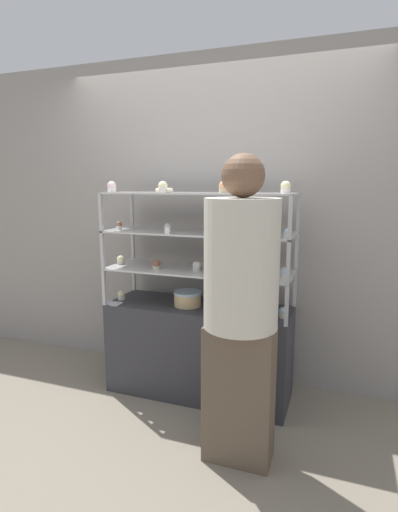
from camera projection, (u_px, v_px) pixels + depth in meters
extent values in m
plane|color=gray|center=(199.00, 391.00, 3.12)|extent=(20.00, 20.00, 0.00)
cube|color=gray|center=(215.00, 221.00, 3.24)|extent=(8.00, 0.05, 2.60)
cube|color=#333338|center=(199.00, 349.00, 3.06)|extent=(1.37, 0.48, 0.70)
cube|color=#B7B7BC|center=(134.00, 274.00, 3.40)|extent=(0.02, 0.02, 0.28)
cube|color=#B7B7BC|center=(295.00, 288.00, 2.95)|extent=(0.02, 0.02, 0.28)
cube|color=#B7B7BC|center=(104.00, 287.00, 2.98)|extent=(0.02, 0.02, 0.28)
cube|color=#B7B7BC|center=(287.00, 305.00, 2.53)|extent=(0.02, 0.02, 0.28)
cube|color=silver|center=(199.00, 270.00, 2.94)|extent=(1.37, 0.48, 0.01)
cube|color=#B7B7BC|center=(133.00, 242.00, 3.35)|extent=(0.02, 0.02, 0.28)
cube|color=#B7B7BC|center=(297.00, 251.00, 2.90)|extent=(0.02, 0.02, 0.28)
cube|color=#B7B7BC|center=(102.00, 250.00, 2.93)|extent=(0.02, 0.02, 0.28)
cube|color=#B7B7BC|center=(288.00, 262.00, 2.48)|extent=(0.02, 0.02, 0.28)
cube|color=silver|center=(199.00, 232.00, 2.89)|extent=(1.37, 0.48, 0.01)
cube|color=#B7B7BC|center=(132.00, 208.00, 3.30)|extent=(0.02, 0.02, 0.28)
cube|color=#B7B7BC|center=(298.00, 212.00, 2.85)|extent=(0.02, 0.02, 0.28)
cube|color=#B7B7BC|center=(101.00, 212.00, 2.88)|extent=(0.02, 0.02, 0.28)
cube|color=#B7B7BC|center=(290.00, 217.00, 2.43)|extent=(0.02, 0.02, 0.28)
cube|color=silver|center=(199.00, 193.00, 2.84)|extent=(1.37, 0.48, 0.01)
cylinder|color=#DBBC84|center=(188.00, 300.00, 2.98)|extent=(0.20, 0.20, 0.09)
cylinder|color=silver|center=(187.00, 292.00, 2.97)|extent=(0.21, 0.21, 0.02)
cube|color=beige|center=(234.00, 268.00, 2.83)|extent=(0.19, 0.18, 0.06)
cube|color=#E5996B|center=(234.00, 263.00, 2.83)|extent=(0.20, 0.18, 0.01)
cylinder|color=white|center=(122.00, 298.00, 3.14)|extent=(0.06, 0.06, 0.03)
sphere|color=#F4EAB2|center=(121.00, 294.00, 3.14)|extent=(0.06, 0.06, 0.06)
cylinder|color=#CCB28C|center=(222.00, 312.00, 2.80)|extent=(0.06, 0.06, 0.03)
sphere|color=silver|center=(222.00, 308.00, 2.80)|extent=(0.06, 0.06, 0.06)
cylinder|color=beige|center=(283.00, 316.00, 2.72)|extent=(0.06, 0.06, 0.03)
sphere|color=silver|center=(283.00, 311.00, 2.71)|extent=(0.06, 0.06, 0.06)
cube|color=white|center=(256.00, 319.00, 2.63)|extent=(0.04, 0.00, 0.04)
cylinder|color=beige|center=(121.00, 263.00, 3.12)|extent=(0.06, 0.06, 0.02)
sphere|color=#F4EAB2|center=(121.00, 259.00, 3.11)|extent=(0.06, 0.06, 0.06)
cylinder|color=beige|center=(156.00, 267.00, 2.95)|extent=(0.06, 0.06, 0.02)
sphere|color=#8C5B42|center=(156.00, 264.00, 2.95)|extent=(0.06, 0.06, 0.06)
cylinder|color=white|center=(196.00, 269.00, 2.90)|extent=(0.06, 0.06, 0.02)
sphere|color=white|center=(196.00, 265.00, 2.89)|extent=(0.06, 0.06, 0.06)
cylinder|color=white|center=(284.00, 276.00, 2.69)|extent=(0.06, 0.06, 0.02)
sphere|color=silver|center=(284.00, 272.00, 2.68)|extent=(0.06, 0.06, 0.06)
cube|color=white|center=(247.00, 277.00, 2.60)|extent=(0.04, 0.00, 0.04)
cylinder|color=white|center=(119.00, 228.00, 3.03)|extent=(0.04, 0.04, 0.02)
sphere|color=#8C5B42|center=(119.00, 224.00, 3.03)|extent=(0.05, 0.05, 0.05)
cylinder|color=white|center=(168.00, 230.00, 2.89)|extent=(0.04, 0.04, 0.02)
sphere|color=white|center=(168.00, 226.00, 2.88)|extent=(0.05, 0.05, 0.05)
cylinder|color=#CCB28C|center=(225.00, 231.00, 2.78)|extent=(0.04, 0.04, 0.02)
sphere|color=silver|center=(225.00, 228.00, 2.78)|extent=(0.05, 0.05, 0.05)
cylinder|color=white|center=(287.00, 236.00, 2.56)|extent=(0.04, 0.04, 0.02)
sphere|color=silver|center=(287.00, 232.00, 2.55)|extent=(0.05, 0.05, 0.05)
cube|color=white|center=(167.00, 231.00, 2.74)|extent=(0.04, 0.00, 0.04)
cylinder|color=white|center=(112.00, 190.00, 2.93)|extent=(0.06, 0.06, 0.03)
sphere|color=silver|center=(112.00, 186.00, 2.93)|extent=(0.07, 0.07, 0.07)
cylinder|color=#CCB28C|center=(163.00, 190.00, 2.79)|extent=(0.06, 0.06, 0.03)
sphere|color=#F4EAB2|center=(163.00, 186.00, 2.79)|extent=(0.07, 0.07, 0.07)
cylinder|color=#CCB28C|center=(223.00, 191.00, 2.72)|extent=(0.06, 0.06, 0.03)
sphere|color=#E5996B|center=(224.00, 186.00, 2.71)|extent=(0.07, 0.07, 0.07)
cylinder|color=white|center=(286.00, 191.00, 2.55)|extent=(0.06, 0.06, 0.03)
sphere|color=#F4EAB2|center=(286.00, 186.00, 2.54)|extent=(0.07, 0.07, 0.07)
cube|color=white|center=(163.00, 190.00, 2.70)|extent=(0.04, 0.00, 0.04)
torus|color=#EFE5CC|center=(164.00, 190.00, 2.88)|extent=(0.13, 0.13, 0.03)
cube|color=brown|center=(239.00, 394.00, 2.30)|extent=(0.39, 0.21, 0.82)
cylinder|color=beige|center=(241.00, 264.00, 2.16)|extent=(0.41, 0.41, 0.71)
sphere|color=brown|center=(243.00, 176.00, 2.08)|extent=(0.23, 0.23, 0.23)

